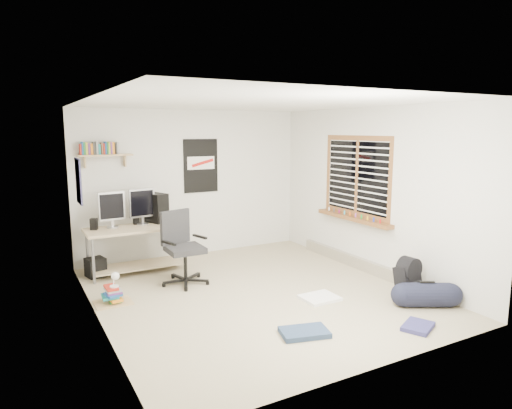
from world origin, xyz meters
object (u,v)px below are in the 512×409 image
office_chair (185,250)px  duffel_bag (426,296)px  desk (137,249)px  book_stack (113,292)px  backpack (408,282)px

office_chair → duffel_bag: 3.25m
desk → book_stack: 1.31m
backpack → duffel_bag: 0.36m
book_stack → desk: bearing=62.0°
desk → backpack: size_ratio=3.48×
desk → office_chair: (0.46, -0.87, 0.12)m
desk → duffel_bag: bearing=-39.5°
backpack → office_chair: bearing=135.6°
office_chair → backpack: (2.37, -1.90, -0.29)m
duffel_bag → book_stack: (-3.38, 1.98, 0.01)m
desk → duffel_bag: (2.77, -3.12, -0.22)m
desk → duffel_bag: size_ratio=2.52×
office_chair → duffel_bag: (2.31, -2.25, -0.35)m
duffel_bag → office_chair: bearing=164.6°
duffel_bag → book_stack: bearing=178.5°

